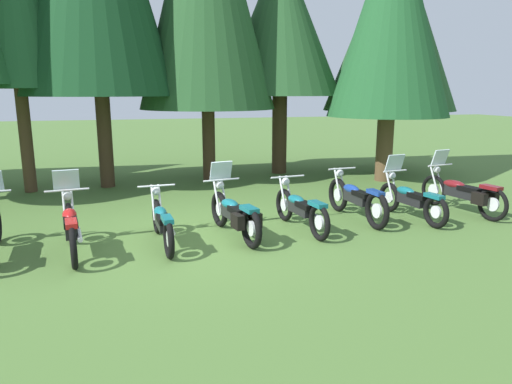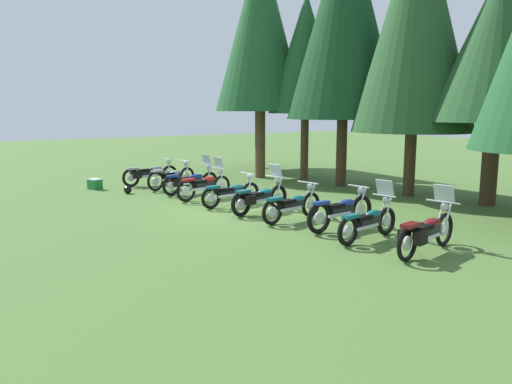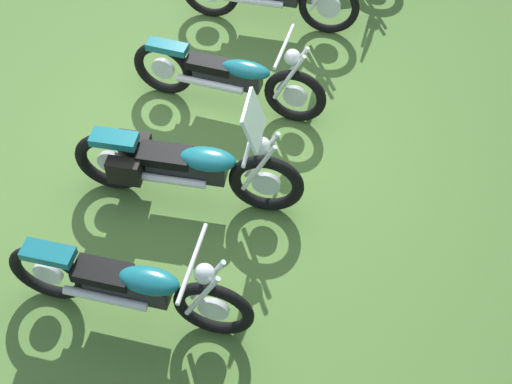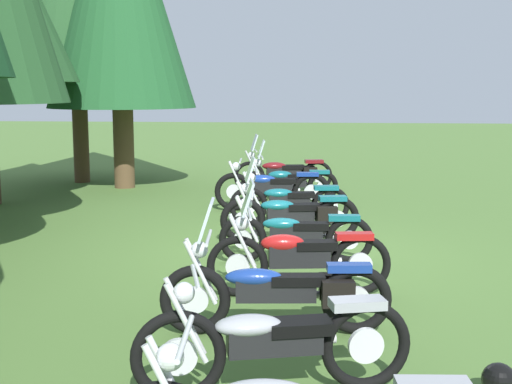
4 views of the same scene
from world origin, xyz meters
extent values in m
plane|color=#4C7033|center=(0.00, 0.00, 0.00)|extent=(80.00, 80.00, 0.00)
torus|color=black|center=(-2.23, 0.44, 0.37)|extent=(0.20, 0.74, 0.74)
cylinder|color=silver|center=(-2.23, 0.44, 0.37)|extent=(0.09, 0.29, 0.29)
cylinder|color=silver|center=(-1.98, -0.43, 0.39)|extent=(0.18, 0.73, 0.08)
torus|color=black|center=(-0.65, 0.56, 0.34)|extent=(0.15, 0.69, 0.68)
cylinder|color=silver|center=(-0.65, 0.56, 0.34)|extent=(0.07, 0.26, 0.26)
torus|color=black|center=(-0.54, -0.94, 0.34)|extent=(0.15, 0.69, 0.68)
cylinder|color=silver|center=(-0.54, -0.94, 0.34)|extent=(0.07, 0.26, 0.26)
cube|color=black|center=(-0.60, -0.19, 0.44)|extent=(0.23, 0.75, 0.22)
ellipsoid|color=#14606B|center=(-0.61, 0.02, 0.57)|extent=(0.26, 0.54, 0.17)
cube|color=black|center=(-0.58, -0.40, 0.54)|extent=(0.24, 0.51, 0.10)
cube|color=#14606B|center=(-0.55, -0.86, 0.66)|extent=(0.19, 0.45, 0.08)
cylinder|color=silver|center=(-0.71, 0.50, 0.64)|extent=(0.07, 0.34, 0.65)
cylinder|color=silver|center=(-0.58, 0.51, 0.64)|extent=(0.07, 0.34, 0.65)
cylinder|color=silver|center=(-0.64, 0.42, 0.98)|extent=(0.70, 0.09, 0.04)
sphere|color=silver|center=(-0.65, 0.51, 0.86)|extent=(0.18, 0.18, 0.17)
cylinder|color=silver|center=(-0.47, -0.35, 0.36)|extent=(0.13, 0.75, 0.08)
torus|color=black|center=(0.62, 0.71, 0.36)|extent=(0.25, 0.74, 0.73)
cylinder|color=silver|center=(0.62, 0.71, 0.36)|extent=(0.10, 0.28, 0.28)
torus|color=black|center=(0.90, -0.79, 0.36)|extent=(0.25, 0.74, 0.73)
cylinder|color=silver|center=(0.90, -0.79, 0.36)|extent=(0.10, 0.28, 0.28)
cube|color=black|center=(0.76, -0.04, 0.46)|extent=(0.36, 0.79, 0.22)
ellipsoid|color=#14606B|center=(0.72, 0.16, 0.60)|extent=(0.37, 0.58, 0.17)
cube|color=black|center=(0.80, -0.25, 0.57)|extent=(0.35, 0.54, 0.10)
cube|color=#14606B|center=(0.89, -0.72, 0.70)|extent=(0.28, 0.47, 0.08)
cylinder|color=silver|center=(0.55, 0.64, 0.66)|extent=(0.11, 0.34, 0.65)
cylinder|color=silver|center=(0.71, 0.67, 0.66)|extent=(0.11, 0.34, 0.65)
cylinder|color=silver|center=(0.64, 0.57, 1.00)|extent=(0.75, 0.18, 0.04)
sphere|color=silver|center=(0.63, 0.66, 0.88)|extent=(0.20, 0.20, 0.17)
cylinder|color=silver|center=(0.93, -0.18, 0.38)|extent=(0.22, 0.76, 0.08)
cube|color=silver|center=(0.64, 0.59, 1.18)|extent=(0.46, 0.23, 0.39)
cube|color=black|center=(0.69, -0.63, 0.46)|extent=(0.20, 0.34, 0.26)
cube|color=black|center=(1.04, -0.57, 0.46)|extent=(0.20, 0.34, 0.26)
torus|color=black|center=(2.04, 0.78, 0.35)|extent=(0.19, 0.71, 0.70)
cylinder|color=silver|center=(2.04, 0.78, 0.35)|extent=(0.08, 0.27, 0.27)
torus|color=black|center=(2.23, -0.70, 0.35)|extent=(0.19, 0.71, 0.70)
cylinder|color=silver|center=(2.23, -0.70, 0.35)|extent=(0.08, 0.27, 0.27)
cube|color=black|center=(2.14, 0.04, 0.45)|extent=(0.30, 0.76, 0.22)
ellipsoid|color=#14606B|center=(2.11, 0.24, 0.58)|extent=(0.32, 0.55, 0.17)
cube|color=black|center=(2.16, -0.16, 0.55)|extent=(0.30, 0.52, 0.10)
cube|color=#14606B|center=(2.22, -0.62, 0.68)|extent=(0.24, 0.46, 0.08)
cylinder|color=silver|center=(1.97, 0.71, 0.65)|extent=(0.09, 0.34, 0.65)
cylinder|color=silver|center=(2.12, 0.73, 0.65)|extent=(0.09, 0.34, 0.65)
cylinder|color=silver|center=(2.06, 0.64, 0.98)|extent=(0.75, 0.13, 0.04)
sphere|color=silver|center=(2.05, 0.73, 0.86)|extent=(0.19, 0.19, 0.17)
cylinder|color=silver|center=(2.29, -0.10, 0.37)|extent=(0.17, 0.74, 0.08)
camera|label=1|loc=(-1.05, -8.40, 2.72)|focal=32.66mm
camera|label=2|loc=(12.60, -8.36, 2.97)|focal=35.71mm
camera|label=3|loc=(4.77, 2.21, 5.61)|focal=50.76mm
camera|label=4|loc=(-10.02, -0.56, 2.45)|focal=47.90mm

